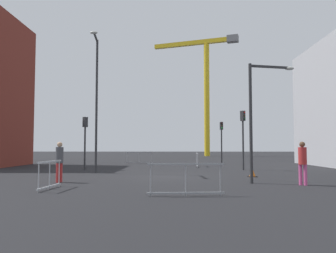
# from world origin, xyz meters

# --- Properties ---
(ground) EXTENTS (160.00, 160.00, 0.00)m
(ground) POSITION_xyz_m (0.00, 0.00, 0.00)
(ground) COLOR black
(construction_crane) EXTENTS (14.04, 5.46, 19.63)m
(construction_crane) POSITION_xyz_m (5.66, 36.45, 12.99)
(construction_crane) COLOR yellow
(construction_crane) RESTS_ON ground
(streetlamp_tall) EXTENTS (0.49, 1.90, 8.24)m
(streetlamp_tall) POSITION_xyz_m (-4.30, 1.66, 4.82)
(streetlamp_tall) COLOR #2D2D30
(streetlamp_tall) RESTS_ON ground
(streetlamp_short) EXTENTS (2.20, 0.63, 5.36)m
(streetlamp_short) POSITION_xyz_m (4.24, -3.44, 3.34)
(streetlamp_short) COLOR #2D2D30
(streetlamp_short) RESTS_ON ground
(traffic_light_near) EXTENTS (0.27, 0.38, 3.82)m
(traffic_light_near) POSITION_xyz_m (4.74, 11.71, 2.58)
(traffic_light_near) COLOR #232326
(traffic_light_near) RESTS_ON ground
(traffic_light_median) EXTENTS (0.36, 0.38, 3.67)m
(traffic_light_median) POSITION_xyz_m (-5.74, 4.63, 2.48)
(traffic_light_median) COLOR #2D2D30
(traffic_light_median) RESTS_ON ground
(traffic_light_far) EXTENTS (0.36, 0.38, 4.08)m
(traffic_light_far) POSITION_xyz_m (5.22, 4.63, 2.74)
(traffic_light_far) COLOR #2D2D30
(traffic_light_far) RESTS_ON ground
(pedestrian_walking) EXTENTS (0.34, 0.34, 1.83)m
(pedestrian_walking) POSITION_xyz_m (5.88, -4.21, 1.07)
(pedestrian_walking) COLOR #D14C8C
(pedestrian_walking) RESTS_ON ground
(pedestrian_waiting) EXTENTS (0.34, 0.34, 1.84)m
(pedestrian_waiting) POSITION_xyz_m (-4.76, -3.30, 1.08)
(pedestrian_waiting) COLOR red
(pedestrian_waiting) RESTS_ON ground
(safety_barrier_left_run) EXTENTS (2.59, 0.23, 1.08)m
(safety_barrier_left_run) POSITION_xyz_m (-2.84, 13.02, 0.56)
(safety_barrier_left_run) COLOR gray
(safety_barrier_left_run) RESTS_ON ground
(safety_barrier_rear) EXTENTS (0.14, 2.59, 1.08)m
(safety_barrier_rear) POSITION_xyz_m (2.29, 8.24, 0.56)
(safety_barrier_rear) COLOR #9EA0A5
(safety_barrier_rear) RESTS_ON ground
(safety_barrier_mid_span) EXTENTS (0.20, 1.94, 1.08)m
(safety_barrier_mid_span) POSITION_xyz_m (-4.31, -5.69, 0.56)
(safety_barrier_mid_span) COLOR #B2B5BA
(safety_barrier_mid_span) RESTS_ON ground
(safety_barrier_right_run) EXTENTS (2.56, 0.22, 1.08)m
(safety_barrier_right_run) POSITION_xyz_m (0.84, -7.33, 0.56)
(safety_barrier_right_run) COLOR gray
(safety_barrier_right_run) RESTS_ON ground
(traffic_cone_orange) EXTENTS (0.46, 0.46, 0.46)m
(traffic_cone_orange) POSITION_xyz_m (4.65, -0.37, 0.21)
(traffic_cone_orange) COLOR black
(traffic_cone_orange) RESTS_ON ground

